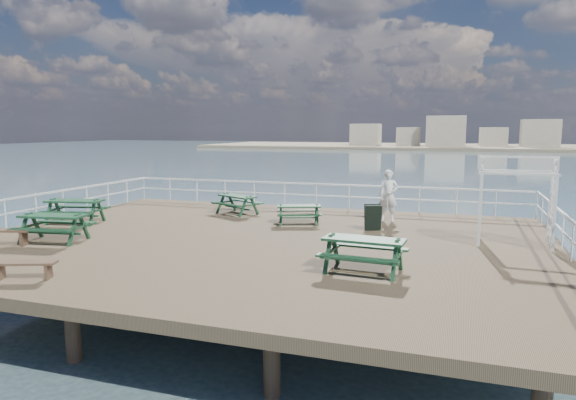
{
  "coord_description": "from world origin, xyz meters",
  "views": [
    {
      "loc": [
        5.98,
        -14.8,
        3.48
      ],
      "look_at": [
        0.55,
        1.32,
        1.1
      ],
      "focal_mm": 32.0,
      "sensor_mm": 36.0,
      "label": 1
    }
  ],
  "objects_px": {
    "picnic_table_c": "(299,210)",
    "flat_bench_far": "(24,266)",
    "picnic_table_b": "(237,200)",
    "trellis_arbor": "(516,206)",
    "picnic_table_d": "(54,222)",
    "flat_bench_near": "(1,233)",
    "picnic_table_a": "(75,206)",
    "picnic_table_e": "(364,248)",
    "person": "(388,196)"
  },
  "relations": [
    {
      "from": "flat_bench_near",
      "to": "trellis_arbor",
      "type": "bearing_deg",
      "value": 0.73
    },
    {
      "from": "trellis_arbor",
      "to": "picnic_table_a",
      "type": "bearing_deg",
      "value": -172.48
    },
    {
      "from": "picnic_table_e",
      "to": "picnic_table_a",
      "type": "bearing_deg",
      "value": 168.58
    },
    {
      "from": "picnic_table_a",
      "to": "flat_bench_near",
      "type": "distance_m",
      "value": 3.78
    },
    {
      "from": "person",
      "to": "trellis_arbor",
      "type": "bearing_deg",
      "value": -39.42
    },
    {
      "from": "picnic_table_d",
      "to": "person",
      "type": "distance_m",
      "value": 11.6
    },
    {
      "from": "picnic_table_b",
      "to": "flat_bench_near",
      "type": "relative_size",
      "value": 1.23
    },
    {
      "from": "picnic_table_b",
      "to": "trellis_arbor",
      "type": "distance_m",
      "value": 10.62
    },
    {
      "from": "picnic_table_a",
      "to": "person",
      "type": "xyz_separation_m",
      "value": [
        10.92,
        4.14,
        0.35
      ]
    },
    {
      "from": "flat_bench_far",
      "to": "trellis_arbor",
      "type": "height_order",
      "value": "trellis_arbor"
    },
    {
      "from": "picnic_table_c",
      "to": "picnic_table_d",
      "type": "bearing_deg",
      "value": -160.45
    },
    {
      "from": "person",
      "to": "picnic_table_d",
      "type": "bearing_deg",
      "value": -147.97
    },
    {
      "from": "picnic_table_b",
      "to": "picnic_table_c",
      "type": "xyz_separation_m",
      "value": [
        3.08,
        -1.36,
        -0.05
      ]
    },
    {
      "from": "flat_bench_far",
      "to": "person",
      "type": "xyz_separation_m",
      "value": [
        6.97,
        10.35,
        0.66
      ]
    },
    {
      "from": "flat_bench_far",
      "to": "person",
      "type": "bearing_deg",
      "value": 35.1
    },
    {
      "from": "picnic_table_d",
      "to": "flat_bench_far",
      "type": "distance_m",
      "value": 4.18
    },
    {
      "from": "picnic_table_b",
      "to": "flat_bench_far",
      "type": "height_order",
      "value": "picnic_table_b"
    },
    {
      "from": "picnic_table_b",
      "to": "flat_bench_far",
      "type": "relative_size",
      "value": 1.49
    },
    {
      "from": "picnic_table_e",
      "to": "trellis_arbor",
      "type": "relative_size",
      "value": 0.77
    },
    {
      "from": "picnic_table_b",
      "to": "flat_bench_near",
      "type": "bearing_deg",
      "value": -92.3
    },
    {
      "from": "picnic_table_a",
      "to": "picnic_table_c",
      "type": "bearing_deg",
      "value": 5.44
    },
    {
      "from": "picnic_table_a",
      "to": "flat_bench_far",
      "type": "distance_m",
      "value": 7.37
    },
    {
      "from": "flat_bench_near",
      "to": "flat_bench_far",
      "type": "height_order",
      "value": "flat_bench_near"
    },
    {
      "from": "flat_bench_far",
      "to": "trellis_arbor",
      "type": "relative_size",
      "value": 0.55
    },
    {
      "from": "flat_bench_far",
      "to": "person",
      "type": "relative_size",
      "value": 0.76
    },
    {
      "from": "trellis_arbor",
      "to": "person",
      "type": "xyz_separation_m",
      "value": [
        -4.14,
        2.88,
        -0.22
      ]
    },
    {
      "from": "picnic_table_c",
      "to": "flat_bench_far",
      "type": "distance_m",
      "value": 9.6
    },
    {
      "from": "picnic_table_d",
      "to": "trellis_arbor",
      "type": "distance_m",
      "value": 14.05
    },
    {
      "from": "picnic_table_b",
      "to": "picnic_table_e",
      "type": "distance_m",
      "value": 9.55
    },
    {
      "from": "picnic_table_b",
      "to": "person",
      "type": "xyz_separation_m",
      "value": [
        6.13,
        0.23,
        0.43
      ]
    },
    {
      "from": "picnic_table_a",
      "to": "picnic_table_d",
      "type": "height_order",
      "value": "picnic_table_a"
    },
    {
      "from": "picnic_table_b",
      "to": "trellis_arbor",
      "type": "bearing_deg",
      "value": 12.32
    },
    {
      "from": "picnic_table_a",
      "to": "flat_bench_near",
      "type": "height_order",
      "value": "picnic_table_a"
    },
    {
      "from": "picnic_table_a",
      "to": "flat_bench_far",
      "type": "bearing_deg",
      "value": -70.05
    },
    {
      "from": "picnic_table_a",
      "to": "flat_bench_near",
      "type": "xyz_separation_m",
      "value": [
        0.55,
        -3.73,
        -0.25
      ]
    },
    {
      "from": "picnic_table_d",
      "to": "flat_bench_far",
      "type": "relative_size",
      "value": 1.49
    },
    {
      "from": "flat_bench_far",
      "to": "picnic_table_d",
      "type": "bearing_deg",
      "value": 103.28
    },
    {
      "from": "picnic_table_e",
      "to": "picnic_table_d",
      "type": "bearing_deg",
      "value": -178.01
    },
    {
      "from": "picnic_table_b",
      "to": "picnic_table_d",
      "type": "relative_size",
      "value": 1.0
    },
    {
      "from": "picnic_table_b",
      "to": "picnic_table_d",
      "type": "height_order",
      "value": "picnic_table_d"
    },
    {
      "from": "picnic_table_a",
      "to": "picnic_table_c",
      "type": "distance_m",
      "value": 8.28
    },
    {
      "from": "flat_bench_far",
      "to": "flat_bench_near",
      "type": "bearing_deg",
      "value": 122.96
    },
    {
      "from": "picnic_table_b",
      "to": "trellis_arbor",
      "type": "relative_size",
      "value": 0.82
    },
    {
      "from": "picnic_table_e",
      "to": "flat_bench_near",
      "type": "xyz_separation_m",
      "value": [
        -10.75,
        -0.65,
        -0.23
      ]
    },
    {
      "from": "picnic_table_b",
      "to": "trellis_arbor",
      "type": "height_order",
      "value": "trellis_arbor"
    },
    {
      "from": "picnic_table_e",
      "to": "flat_bench_near",
      "type": "bearing_deg",
      "value": -172.7
    },
    {
      "from": "trellis_arbor",
      "to": "picnic_table_c",
      "type": "bearing_deg",
      "value": 172.55
    },
    {
      "from": "flat_bench_near",
      "to": "picnic_table_a",
      "type": "bearing_deg",
      "value": 80.08
    },
    {
      "from": "picnic_table_c",
      "to": "flat_bench_far",
      "type": "bearing_deg",
      "value": -134.9
    },
    {
      "from": "picnic_table_e",
      "to": "flat_bench_far",
      "type": "relative_size",
      "value": 1.4
    }
  ]
}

